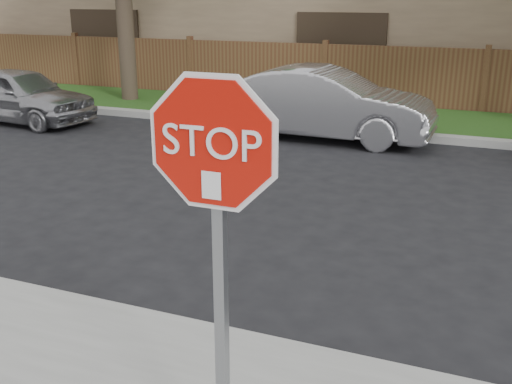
% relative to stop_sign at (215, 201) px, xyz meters
% --- Properties ---
extents(ground, '(90.00, 90.00, 0.00)m').
position_rel_stop_sign_xyz_m(ground, '(1.04, 1.48, -1.83)').
color(ground, black).
rests_on(ground, ground).
extents(far_curb, '(70.00, 0.30, 0.15)m').
position_rel_stop_sign_xyz_m(far_curb, '(1.04, 9.63, -1.75)').
color(far_curb, gray).
rests_on(far_curb, ground).
extents(grass_strip, '(70.00, 3.00, 0.12)m').
position_rel_stop_sign_xyz_m(grass_strip, '(1.04, 11.28, -1.77)').
color(grass_strip, '#1E4714').
rests_on(grass_strip, ground).
extents(fence, '(70.00, 0.12, 1.60)m').
position_rel_stop_sign_xyz_m(fence, '(1.04, 12.88, -1.03)').
color(fence, '#522F1D').
rests_on(fence, ground).
extents(stop_sign, '(1.01, 0.13, 2.55)m').
position_rel_stop_sign_xyz_m(stop_sign, '(0.00, 0.00, 0.00)').
color(stop_sign, gray).
rests_on(stop_sign, sidewalk_near).
extents(sedan_far_left, '(3.85, 1.84, 1.27)m').
position_rel_stop_sign_xyz_m(sedan_far_left, '(-8.88, 8.07, -1.20)').
color(sedan_far_left, '#A2A2A7').
rests_on(sedan_far_left, ground).
extents(sedan_left, '(4.44, 1.61, 1.45)m').
position_rel_stop_sign_xyz_m(sedan_left, '(-1.91, 9.08, -1.10)').
color(sedan_left, '#B1B0B5').
rests_on(sedan_left, ground).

